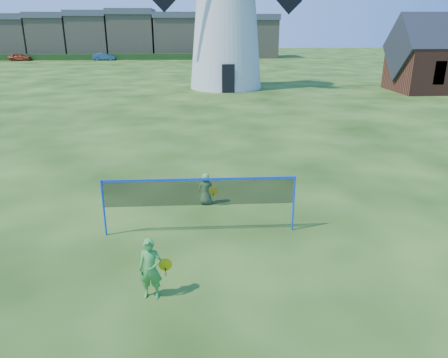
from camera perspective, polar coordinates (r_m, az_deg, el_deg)
name	(u,v)px	position (r m, az deg, el deg)	size (l,w,h in m)	color
ground	(218,240)	(11.09, -0.88, -8.21)	(220.00, 220.00, 0.00)	black
windmill	(226,9)	(39.26, 0.26, 22.03)	(12.36, 6.42, 18.58)	silver
badminton_net	(200,193)	(11.02, -3.32, -1.91)	(5.05, 0.05, 1.55)	blue
player_girl	(151,269)	(8.76, -9.88, -11.87)	(0.67, 0.37, 1.31)	green
player_boy	(206,189)	(13.07, -2.44, -1.34)	(0.61, 0.41, 1.00)	#639C4B
terraced_houses	(95,35)	(83.83, -17.01, 18.08)	(66.38, 8.40, 8.35)	gray
hedge	(70,57)	(78.94, -20.08, 15.20)	(62.00, 0.80, 1.00)	#193814
car_left	(20,57)	(80.38, -25.88, 14.60)	(1.44, 3.59, 1.22)	maroon
car_right	(104,57)	(76.70, -15.92, 15.60)	(1.27, 3.64, 1.20)	navy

